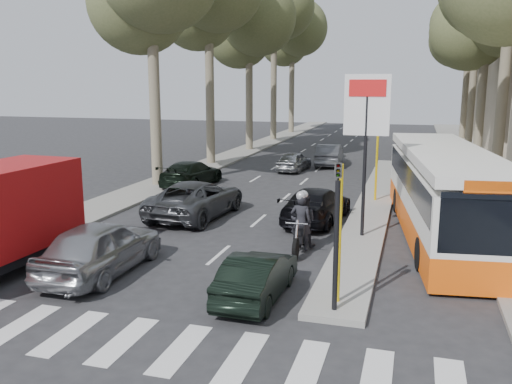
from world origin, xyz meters
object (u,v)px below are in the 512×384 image
at_px(silver_hatchback, 101,247).
at_px(motorcycle, 302,223).
at_px(city_bus, 444,190).
at_px(dark_hatchback, 257,276).

distance_m(silver_hatchback, motorcycle, 6.25).
bearing_deg(motorcycle, city_bus, 32.65).
bearing_deg(city_bus, motorcycle, -152.78).
distance_m(dark_hatchback, motorcycle, 4.27).
distance_m(dark_hatchback, city_bus, 8.69).
distance_m(silver_hatchback, city_bus, 11.60).
bearing_deg(silver_hatchback, city_bus, -144.27).
bearing_deg(dark_hatchback, city_bus, -121.52).
xyz_separation_m(silver_hatchback, motorcycle, (4.99, 3.76, 0.12)).
bearing_deg(city_bus, silver_hatchback, -151.44).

